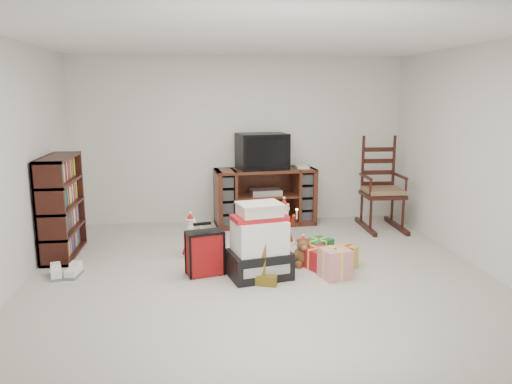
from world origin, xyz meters
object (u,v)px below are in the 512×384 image
Objects in this scene: tv_stand at (265,197)px; sneaker_pair at (65,272)px; red_suitcase at (205,253)px; gift_pile at (260,246)px; mrs_claus_figurine at (191,240)px; crt_television at (262,151)px; bookshelf at (61,208)px; teddy_bear at (303,253)px; santa_figurine at (284,226)px; rocking_chair at (381,196)px; gift_cluster at (323,256)px.

tv_stand reaches higher than sneaker_pair.
red_suitcase is (-0.95, -2.05, -0.18)m from tv_stand.
gift_pile is 1.09m from mrs_claus_figurine.
crt_television reaches higher than sneaker_pair.
crt_television reaches higher than bookshelf.
bookshelf is 3.39× the size of sneaker_pair.
teddy_bear is (2.83, -0.75, -0.45)m from bookshelf.
crt_television reaches higher than tv_stand.
red_suitcase is at bearing -11.14° from sneaker_pair.
red_suitcase is at bearing -135.40° from santa_figurine.
gift_pile is at bearing -108.08° from crt_television.
rocking_chair is at bearing 20.22° from mrs_claus_figurine.
gift_pile reaches higher than santa_figurine.
tv_stand is at bearing 96.13° from santa_figurine.
santa_figurine is at bearing 13.25° from sneaker_pair.
teddy_bear is at bearing 17.37° from gift_pile.
tv_stand is 2.80× the size of mrs_claus_figurine.
santa_figurine is 2.73m from sneaker_pair.
rocking_chair reaches higher than teddy_bear.
teddy_bear is 0.59× the size of mrs_claus_figurine.
gift_pile reaches higher than gift_cluster.
rocking_chair is 2.42× the size of red_suitcase.
tv_stand is at bearing 22.96° from bookshelf.
gift_pile reaches higher than mrs_claus_figurine.
gift_cluster is (0.77, 0.24, -0.22)m from gift_pile.
rocking_chair reaches higher than sneaker_pair.
bookshelf is (-2.66, -1.13, 0.16)m from tv_stand.
rocking_chair is (4.32, 0.75, -0.11)m from bookshelf.
teddy_bear is 2.14m from crt_television.
rocking_chair reaches higher than gift_pile.
red_suitcase is (-2.61, -1.68, -0.23)m from rocking_chair.
tv_stand is at bearing 50.34° from red_suitcase.
teddy_bear is (-1.49, -1.50, -0.33)m from rocking_chair.
red_suitcase is at bearing -145.75° from rocking_chair.
sneaker_pair is (-2.46, -1.93, -0.38)m from tv_stand.
crt_television is at bearing 149.18° from tv_stand.
bookshelf is 2.96m from teddy_bear.
gift_cluster reaches higher than sneaker_pair.
bookshelf is at bearing -166.04° from crt_television.
tv_stand is 2.27m from red_suitcase.
santa_figurine is 0.99m from gift_cluster.
gift_pile is (-0.37, -2.19, -0.07)m from tv_stand.
santa_figurine is 1.71× the size of sneaker_pair.
tv_stand is 4.25× the size of sneaker_pair.
red_suitcase is 1.36m from gift_cluster.
tv_stand is at bearing 101.56° from gift_cluster.
red_suitcase is 0.73× the size of crt_television.
sneaker_pair is at bearing 160.43° from gift_pile.
gift_cluster is at bearing -10.55° from red_suitcase.
bookshelf is 0.87× the size of rocking_chair.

